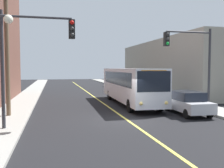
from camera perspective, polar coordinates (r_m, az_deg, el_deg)
The scene contains 12 objects.
ground_plane at distance 16.22m, azimuth 3.09°, elevation -7.90°, with size 120.00×120.00×0.00m, color black.
sidewalk_left at distance 25.62m, azimuth -19.33°, elevation -3.69°, with size 2.50×90.00×0.15m, color gray.
sidewalk_right at distance 28.02m, azimuth 11.68°, elevation -2.95°, with size 2.50×90.00×0.15m, color gray.
lane_stripe_center at distance 30.76m, azimuth -4.72°, elevation -2.44°, with size 0.16×60.00×0.01m, color #D8CC4C.
building_right_warehouse at distance 37.62m, azimuth 17.16°, elevation 3.77°, with size 12.00×25.05×6.92m.
city_bus at distance 22.67m, azimuth 3.97°, elevation 0.01°, with size 2.82×12.20×3.20m.
parked_car_silver at distance 18.45m, azimuth 16.58°, elevation -3.99°, with size 1.91×4.44×1.62m.
parked_car_blue at distance 24.92m, azimuth 8.82°, elevation -1.95°, with size 1.96×4.46×1.62m.
utility_pole_near at distance 17.82m, azimuth -22.71°, elevation 11.40°, with size 2.40×0.28×10.16m.
traffic_signal_left_corner at distance 13.78m, azimuth -17.26°, elevation 7.91°, with size 3.75×0.48×6.00m.
traffic_signal_right_corner at distance 19.48m, azimuth 17.43°, elevation 6.59°, with size 3.75×0.48×6.00m.
fire_hydrant at distance 23.40m, azimuth 15.88°, elevation -3.04°, with size 0.44×0.26×0.84m.
Camera 1 is at (-4.44, -15.27, 3.23)m, focal length 40.50 mm.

